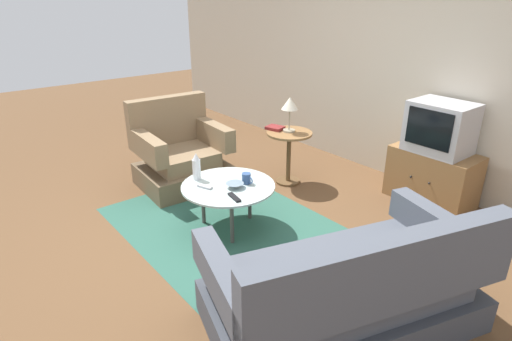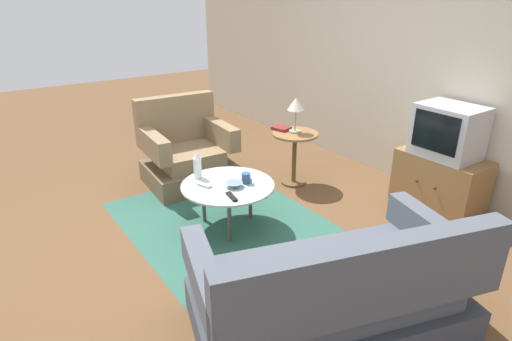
# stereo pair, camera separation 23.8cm
# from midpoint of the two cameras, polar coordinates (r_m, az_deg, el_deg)

# --- Properties ---
(ground_plane) EXTENTS (16.00, 16.00, 0.00)m
(ground_plane) POSITION_cam_midpoint_polar(r_m,az_deg,el_deg) (3.99, -0.60, -8.25)
(ground_plane) COLOR brown
(back_wall) EXTENTS (9.00, 0.12, 2.70)m
(back_wall) POSITION_cam_midpoint_polar(r_m,az_deg,el_deg) (5.13, 21.53, 13.38)
(back_wall) COLOR #BCB29E
(back_wall) RESTS_ON ground
(area_rug) EXTENTS (2.31, 1.71, 0.00)m
(area_rug) POSITION_cam_midpoint_polar(r_m,az_deg,el_deg) (4.08, -1.97, -7.52)
(area_rug) COLOR #2D5B4C
(area_rug) RESTS_ON ground
(armchair) EXTENTS (0.87, 0.99, 0.97)m
(armchair) POSITION_cam_midpoint_polar(r_m,az_deg,el_deg) (4.93, -7.98, 2.13)
(armchair) COLOR brown
(armchair) RESTS_ON ground
(couch) EXTENTS (1.42, 1.94, 0.88)m
(couch) POSITION_cam_midpoint_polar(r_m,az_deg,el_deg) (2.88, 12.77, -15.99)
(couch) COLOR #3E424B
(couch) RESTS_ON ground
(coffee_table) EXTENTS (0.86, 0.86, 0.44)m
(coffee_table) POSITION_cam_midpoint_polar(r_m,az_deg,el_deg) (3.89, -2.06, -2.33)
(coffee_table) COLOR #B2C6C1
(coffee_table) RESTS_ON ground
(side_table) EXTENTS (0.51, 0.51, 0.61)m
(side_table) POSITION_cam_midpoint_polar(r_m,az_deg,el_deg) (4.82, 6.63, 3.10)
(side_table) COLOR olive
(side_table) RESTS_ON ground
(tv_stand) EXTENTS (0.85, 0.49, 0.56)m
(tv_stand) POSITION_cam_midpoint_polar(r_m,az_deg,el_deg) (4.75, 24.77, -1.35)
(tv_stand) COLOR olive
(tv_stand) RESTS_ON ground
(television) EXTENTS (0.58, 0.46, 0.51)m
(television) POSITION_cam_midpoint_polar(r_m,az_deg,el_deg) (4.57, 25.80, 4.76)
(television) COLOR #B7B7BC
(television) RESTS_ON tv_stand
(table_lamp) EXTENTS (0.18, 0.18, 0.39)m
(table_lamp) POSITION_cam_midpoint_polar(r_m,az_deg,el_deg) (4.70, 6.84, 8.57)
(table_lamp) COLOR #9E937A
(table_lamp) RESTS_ON side_table
(vase) EXTENTS (0.08, 0.08, 0.26)m
(vase) POSITION_cam_midpoint_polar(r_m,az_deg,el_deg) (3.98, -6.18, 0.68)
(vase) COLOR white
(vase) RESTS_ON coffee_table
(mug) EXTENTS (0.13, 0.08, 0.10)m
(mug) POSITION_cam_midpoint_polar(r_m,az_deg,el_deg) (3.87, 0.45, -1.06)
(mug) COLOR #335184
(mug) RESTS_ON coffee_table
(bowl) EXTENTS (0.16, 0.16, 0.04)m
(bowl) POSITION_cam_midpoint_polar(r_m,az_deg,el_deg) (3.81, -1.19, -1.95)
(bowl) COLOR slate
(bowl) RESTS_ON coffee_table
(tv_remote_dark) EXTENTS (0.18, 0.07, 0.02)m
(tv_remote_dark) POSITION_cam_midpoint_polar(r_m,az_deg,el_deg) (3.62, -1.40, -3.55)
(tv_remote_dark) COLOR black
(tv_remote_dark) RESTS_ON coffee_table
(tv_remote_silver) EXTENTS (0.15, 0.09, 0.02)m
(tv_remote_silver) POSITION_cam_midpoint_polar(r_m,az_deg,el_deg) (3.84, -5.19, -2.00)
(tv_remote_silver) COLOR #B2B2B7
(tv_remote_silver) RESTS_ON coffee_table
(book) EXTENTS (0.22, 0.20, 0.03)m
(book) POSITION_cam_midpoint_polar(r_m,az_deg,el_deg) (4.85, 4.83, 5.66)
(book) COLOR maroon
(book) RESTS_ON side_table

